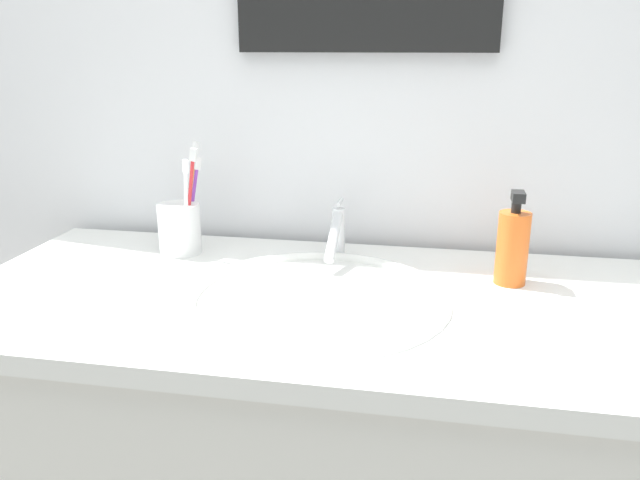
{
  "coord_description": "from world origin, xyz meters",
  "views": [
    {
      "loc": [
        0.14,
        -0.93,
        1.24
      ],
      "look_at": [
        -0.03,
        0.01,
        0.94
      ],
      "focal_mm": 35.17,
      "sensor_mm": 36.0,
      "label": 1
    }
  ],
  "objects_px": {
    "toothbrush_white": "(186,201)",
    "toothbrush_cup": "(180,229)",
    "faucet": "(337,232)",
    "toothbrush_red": "(190,194)",
    "soap_dispenser": "(512,246)",
    "toothbrush_yellow": "(192,189)",
    "toothbrush_purple": "(193,197)"
  },
  "relations": [
    {
      "from": "toothbrush_red",
      "to": "toothbrush_white",
      "type": "xyz_separation_m",
      "value": [
        0.0,
        -0.02,
        -0.01
      ]
    },
    {
      "from": "toothbrush_cup",
      "to": "toothbrush_yellow",
      "type": "distance_m",
      "value": 0.08
    },
    {
      "from": "toothbrush_cup",
      "to": "toothbrush_purple",
      "type": "distance_m",
      "value": 0.07
    },
    {
      "from": "soap_dispenser",
      "to": "toothbrush_red",
      "type": "bearing_deg",
      "value": 175.05
    },
    {
      "from": "faucet",
      "to": "toothbrush_white",
      "type": "relative_size",
      "value": 0.83
    },
    {
      "from": "toothbrush_red",
      "to": "faucet",
      "type": "bearing_deg",
      "value": 3.78
    },
    {
      "from": "toothbrush_purple",
      "to": "toothbrush_white",
      "type": "xyz_separation_m",
      "value": [
        0.01,
        -0.06,
        0.0
      ]
    },
    {
      "from": "toothbrush_red",
      "to": "toothbrush_yellow",
      "type": "height_order",
      "value": "toothbrush_yellow"
    },
    {
      "from": "faucet",
      "to": "toothbrush_cup",
      "type": "bearing_deg",
      "value": -176.87
    },
    {
      "from": "toothbrush_purple",
      "to": "toothbrush_yellow",
      "type": "bearing_deg",
      "value": 124.17
    },
    {
      "from": "toothbrush_purple",
      "to": "toothbrush_yellow",
      "type": "xyz_separation_m",
      "value": [
        -0.0,
        0.0,
        0.02
      ]
    },
    {
      "from": "faucet",
      "to": "toothbrush_cup",
      "type": "height_order",
      "value": "faucet"
    },
    {
      "from": "faucet",
      "to": "toothbrush_yellow",
      "type": "bearing_deg",
      "value": 176.59
    },
    {
      "from": "faucet",
      "to": "toothbrush_red",
      "type": "relative_size",
      "value": 0.76
    },
    {
      "from": "toothbrush_white",
      "to": "toothbrush_yellow",
      "type": "bearing_deg",
      "value": 100.73
    },
    {
      "from": "toothbrush_cup",
      "to": "toothbrush_red",
      "type": "xyz_separation_m",
      "value": [
        0.03,
        -0.0,
        0.07
      ]
    },
    {
      "from": "toothbrush_yellow",
      "to": "toothbrush_white",
      "type": "xyz_separation_m",
      "value": [
        0.01,
        -0.06,
        -0.01
      ]
    },
    {
      "from": "toothbrush_red",
      "to": "toothbrush_yellow",
      "type": "distance_m",
      "value": 0.04
    },
    {
      "from": "toothbrush_red",
      "to": "toothbrush_cup",
      "type": "bearing_deg",
      "value": 176.23
    },
    {
      "from": "toothbrush_yellow",
      "to": "toothbrush_purple",
      "type": "bearing_deg",
      "value": -55.83
    },
    {
      "from": "toothbrush_red",
      "to": "soap_dispenser",
      "type": "bearing_deg",
      "value": -4.95
    },
    {
      "from": "faucet",
      "to": "toothbrush_cup",
      "type": "relative_size",
      "value": 1.58
    },
    {
      "from": "toothbrush_white",
      "to": "toothbrush_cup",
      "type": "bearing_deg",
      "value": 137.13
    },
    {
      "from": "faucet",
      "to": "soap_dispenser",
      "type": "distance_m",
      "value": 0.32
    },
    {
      "from": "faucet",
      "to": "toothbrush_yellow",
      "type": "relative_size",
      "value": 0.74
    },
    {
      "from": "toothbrush_cup",
      "to": "toothbrush_purple",
      "type": "height_order",
      "value": "toothbrush_purple"
    },
    {
      "from": "toothbrush_white",
      "to": "faucet",
      "type": "bearing_deg",
      "value": 8.8
    },
    {
      "from": "toothbrush_red",
      "to": "toothbrush_yellow",
      "type": "relative_size",
      "value": 0.98
    },
    {
      "from": "toothbrush_yellow",
      "to": "soap_dispenser",
      "type": "height_order",
      "value": "toothbrush_yellow"
    },
    {
      "from": "faucet",
      "to": "toothbrush_white",
      "type": "bearing_deg",
      "value": -171.2
    },
    {
      "from": "soap_dispenser",
      "to": "toothbrush_white",
      "type": "bearing_deg",
      "value": 177.41
    },
    {
      "from": "faucet",
      "to": "toothbrush_cup",
      "type": "distance_m",
      "value": 0.31
    }
  ]
}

